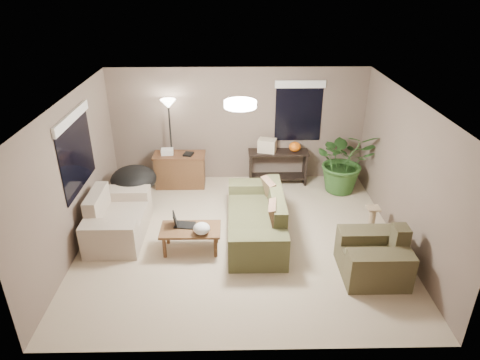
{
  "coord_description": "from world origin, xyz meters",
  "views": [
    {
      "loc": [
        -0.12,
        -6.37,
        4.28
      ],
      "look_at": [
        0.0,
        0.2,
        1.05
      ],
      "focal_mm": 32.0,
      "sensor_mm": 36.0,
      "label": 1
    }
  ],
  "objects_px": {
    "desk": "(180,170)",
    "armchair": "(374,258)",
    "coffee_table": "(191,232)",
    "loveseat": "(117,220)",
    "houseplant": "(344,167)",
    "papasan_chair": "(134,183)",
    "cat_scratching_post": "(371,221)",
    "console_table": "(278,165)",
    "main_sofa": "(258,221)",
    "floor_lamp": "(169,114)"
  },
  "relations": [
    {
      "from": "desk",
      "to": "armchair",
      "type": "bearing_deg",
      "value": -43.23
    },
    {
      "from": "coffee_table",
      "to": "desk",
      "type": "relative_size",
      "value": 0.91
    },
    {
      "from": "loveseat",
      "to": "houseplant",
      "type": "height_order",
      "value": "houseplant"
    },
    {
      "from": "papasan_chair",
      "to": "houseplant",
      "type": "bearing_deg",
      "value": 6.77
    },
    {
      "from": "armchair",
      "to": "cat_scratching_post",
      "type": "bearing_deg",
      "value": 74.59
    },
    {
      "from": "armchair",
      "to": "console_table",
      "type": "bearing_deg",
      "value": 109.95
    },
    {
      "from": "main_sofa",
      "to": "armchair",
      "type": "height_order",
      "value": "same"
    },
    {
      "from": "loveseat",
      "to": "cat_scratching_post",
      "type": "height_order",
      "value": "loveseat"
    },
    {
      "from": "papasan_chair",
      "to": "houseplant",
      "type": "distance_m",
      "value": 4.35
    },
    {
      "from": "floor_lamp",
      "to": "papasan_chair",
      "type": "bearing_deg",
      "value": -126.03
    },
    {
      "from": "armchair",
      "to": "loveseat",
      "type": "bearing_deg",
      "value": 164.33
    },
    {
      "from": "armchair",
      "to": "floor_lamp",
      "type": "height_order",
      "value": "floor_lamp"
    },
    {
      "from": "main_sofa",
      "to": "loveseat",
      "type": "xyz_separation_m",
      "value": [
        -2.5,
        0.06,
        0.0
      ]
    },
    {
      "from": "papasan_chair",
      "to": "cat_scratching_post",
      "type": "height_order",
      "value": "papasan_chair"
    },
    {
      "from": "console_table",
      "to": "cat_scratching_post",
      "type": "xyz_separation_m",
      "value": [
        1.5,
        -2.03,
        -0.22
      ]
    },
    {
      "from": "loveseat",
      "to": "armchair",
      "type": "xyz_separation_m",
      "value": [
        4.23,
        -1.19,
        0.0
      ]
    },
    {
      "from": "papasan_chair",
      "to": "floor_lamp",
      "type": "distance_m",
      "value": 1.59
    },
    {
      "from": "papasan_chair",
      "to": "floor_lamp",
      "type": "xyz_separation_m",
      "value": [
        0.66,
        0.91,
        1.13
      ]
    },
    {
      "from": "main_sofa",
      "to": "armchair",
      "type": "relative_size",
      "value": 2.2
    },
    {
      "from": "armchair",
      "to": "desk",
      "type": "distance_m",
      "value": 4.54
    },
    {
      "from": "console_table",
      "to": "loveseat",
      "type": "bearing_deg",
      "value": -146.3
    },
    {
      "from": "console_table",
      "to": "houseplant",
      "type": "height_order",
      "value": "houseplant"
    },
    {
      "from": "console_table",
      "to": "floor_lamp",
      "type": "relative_size",
      "value": 0.68
    },
    {
      "from": "coffee_table",
      "to": "console_table",
      "type": "relative_size",
      "value": 0.77
    },
    {
      "from": "floor_lamp",
      "to": "houseplant",
      "type": "bearing_deg",
      "value": -6.13
    },
    {
      "from": "desk",
      "to": "cat_scratching_post",
      "type": "height_order",
      "value": "desk"
    },
    {
      "from": "loveseat",
      "to": "houseplant",
      "type": "relative_size",
      "value": 1.16
    },
    {
      "from": "armchair",
      "to": "cat_scratching_post",
      "type": "relative_size",
      "value": 2.0
    },
    {
      "from": "papasan_chair",
      "to": "desk",
      "type": "bearing_deg",
      "value": 43.62
    },
    {
      "from": "console_table",
      "to": "houseplant",
      "type": "relative_size",
      "value": 0.94
    },
    {
      "from": "desk",
      "to": "floor_lamp",
      "type": "height_order",
      "value": "floor_lamp"
    },
    {
      "from": "loveseat",
      "to": "papasan_chair",
      "type": "relative_size",
      "value": 1.57
    },
    {
      "from": "console_table",
      "to": "desk",
      "type": "bearing_deg",
      "value": -176.84
    },
    {
      "from": "floor_lamp",
      "to": "cat_scratching_post",
      "type": "relative_size",
      "value": 3.82
    },
    {
      "from": "armchair",
      "to": "desk",
      "type": "height_order",
      "value": "armchair"
    },
    {
      "from": "coffee_table",
      "to": "papasan_chair",
      "type": "height_order",
      "value": "papasan_chair"
    },
    {
      "from": "main_sofa",
      "to": "console_table",
      "type": "xyz_separation_m",
      "value": [
        0.56,
        2.1,
        0.14
      ]
    },
    {
      "from": "armchair",
      "to": "cat_scratching_post",
      "type": "xyz_separation_m",
      "value": [
        0.33,
        1.2,
        -0.08
      ]
    },
    {
      "from": "loveseat",
      "to": "houseplant",
      "type": "bearing_deg",
      "value": 20.45
    },
    {
      "from": "houseplant",
      "to": "main_sofa",
      "type": "bearing_deg",
      "value": -138.2
    },
    {
      "from": "coffee_table",
      "to": "cat_scratching_post",
      "type": "relative_size",
      "value": 2.0
    },
    {
      "from": "papasan_chair",
      "to": "loveseat",
      "type": "bearing_deg",
      "value": -94.75
    },
    {
      "from": "coffee_table",
      "to": "console_table",
      "type": "bearing_deg",
      "value": 56.1
    },
    {
      "from": "console_table",
      "to": "floor_lamp",
      "type": "bearing_deg",
      "value": -179.95
    },
    {
      "from": "cat_scratching_post",
      "to": "floor_lamp",
      "type": "bearing_deg",
      "value": 151.95
    },
    {
      "from": "coffee_table",
      "to": "console_table",
      "type": "height_order",
      "value": "console_table"
    },
    {
      "from": "armchair",
      "to": "papasan_chair",
      "type": "bearing_deg",
      "value": 150.72
    },
    {
      "from": "papasan_chair",
      "to": "cat_scratching_post",
      "type": "relative_size",
      "value": 2.04
    },
    {
      "from": "cat_scratching_post",
      "to": "armchair",
      "type": "bearing_deg",
      "value": -105.41
    },
    {
      "from": "desk",
      "to": "floor_lamp",
      "type": "xyz_separation_m",
      "value": [
        -0.17,
        0.12,
        1.22
      ]
    }
  ]
}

